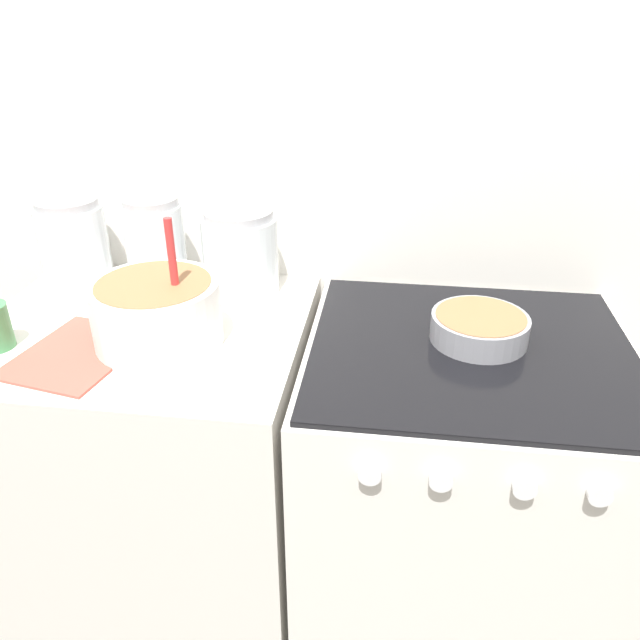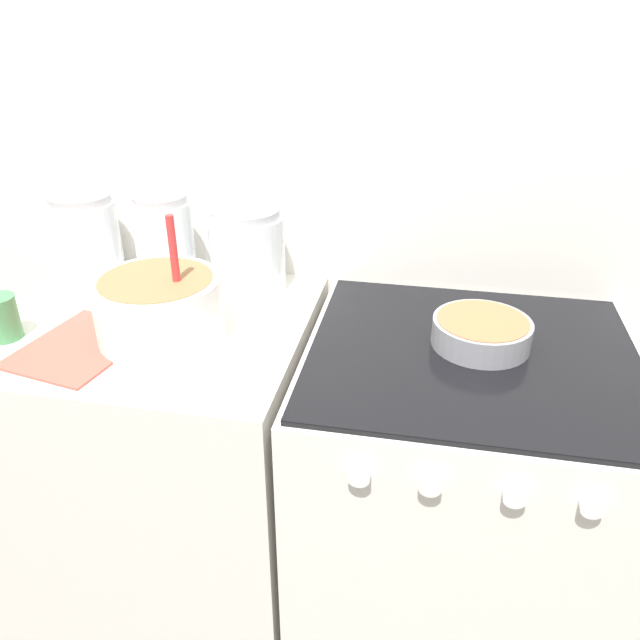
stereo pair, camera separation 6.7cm
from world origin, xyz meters
name	(u,v)px [view 2 (the right image)]	position (x,y,z in m)	size (l,w,h in m)	color
wall_back	(330,159)	(0.00, 0.64, 1.20)	(4.42, 0.05, 2.40)	white
countertop_cabinet	(169,476)	(-0.35, 0.31, 0.45)	(0.71, 0.62, 0.90)	silver
stove	(451,516)	(0.36, 0.31, 0.45)	(0.68, 0.64, 0.90)	white
mixing_bowl	(159,305)	(-0.28, 0.24, 0.98)	(0.26, 0.26, 0.27)	white
baking_pan	(481,332)	(0.37, 0.34, 0.93)	(0.20, 0.20, 0.06)	gray
storage_jar_left	(87,243)	(-0.59, 0.51, 1.00)	(0.16, 0.16, 0.21)	silver
storage_jar_middle	(165,247)	(-0.38, 0.51, 1.00)	(0.14, 0.14, 0.23)	silver
storage_jar_right	(248,256)	(-0.18, 0.51, 0.99)	(0.18, 0.18, 0.20)	silver
tin_can	(1,318)	(-0.61, 0.18, 0.95)	(0.07, 0.07, 0.09)	#3F7F4C
recipe_page	(81,346)	(-0.43, 0.17, 0.91)	(0.25, 0.30, 0.01)	#CC4C3F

